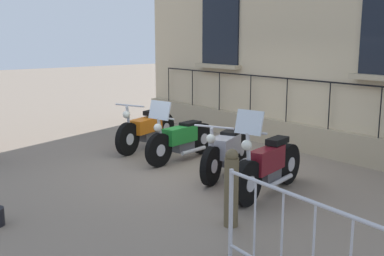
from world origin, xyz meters
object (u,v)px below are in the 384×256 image
Objects in this scene: motorcycle_green at (181,139)px; motorcycle_maroon at (268,167)px; motorcycle_silver at (226,152)px; crowd_barrier at (297,243)px; motorcycle_orange at (147,129)px; bollard at (231,188)px.

motorcycle_maroon is at bearing 85.43° from motorcycle_green.
motorcycle_silver is (0.02, 1.37, -0.00)m from motorcycle_green.
motorcycle_green is 0.98× the size of crowd_barrier.
motorcycle_green is 2.54m from motorcycle_maroon.
motorcycle_orange is 1.01× the size of motorcycle_green.
motorcycle_green is 3.48m from bollard.
motorcycle_green reaches higher than motorcycle_silver.
motorcycle_maroon reaches higher than bollard.
motorcycle_green is 1.88× the size of bollard.
motorcycle_orange is at bearing -93.37° from motorcycle_maroon.
motorcycle_maroon is at bearing -157.08° from bollard.
motorcycle_maroon is at bearing 81.32° from motorcycle_silver.
motorcycle_maroon is (0.20, 2.53, 0.00)m from motorcycle_green.
motorcycle_orange is at bearing -91.00° from motorcycle_green.
motorcycle_green is at bearing 89.00° from motorcycle_orange.
crowd_barrier is at bearing 47.02° from motorcycle_maroon.
motorcycle_silver is 4.07m from crowd_barrier.
motorcycle_green is 5.28m from crowd_barrier.
motorcycle_green is at bearing -116.62° from bollard.
motorcycle_maroon is 1.92× the size of bollard.
bollard is at bearing 70.22° from motorcycle_orange.
motorcycle_orange is 2.65m from motorcycle_silver.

